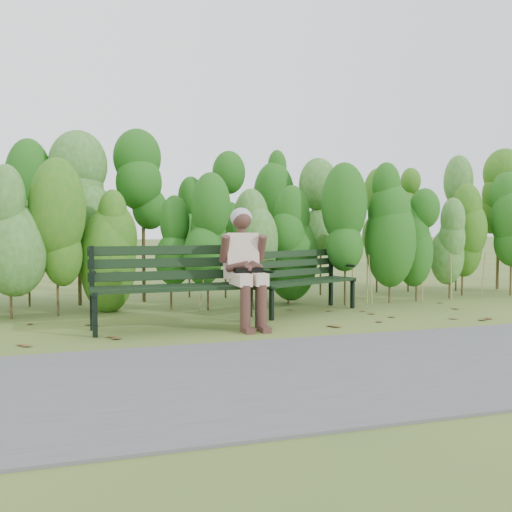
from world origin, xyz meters
name	(u,v)px	position (x,y,z in m)	size (l,w,h in m)	color
ground	(266,324)	(0.00, 0.00, 0.00)	(80.00, 80.00, 0.00)	#425A28
footpath	(359,368)	(0.00, -2.20, 0.01)	(60.00, 2.50, 0.01)	#474749
hedge_band	(222,215)	(0.00, 1.86, 1.26)	(11.04, 1.67, 2.42)	#47381E
leaf_litter	(263,327)	(-0.09, -0.16, 0.00)	(5.46, 2.11, 0.01)	brown
bench_left	(174,279)	(-1.02, 0.10, 0.53)	(1.79, 0.60, 0.89)	black
bench_right	(299,276)	(0.73, 0.79, 0.46)	(1.65, 1.11, 0.79)	black
seated_woman	(245,260)	(-0.27, -0.08, 0.74)	(0.51, 0.75, 1.31)	beige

